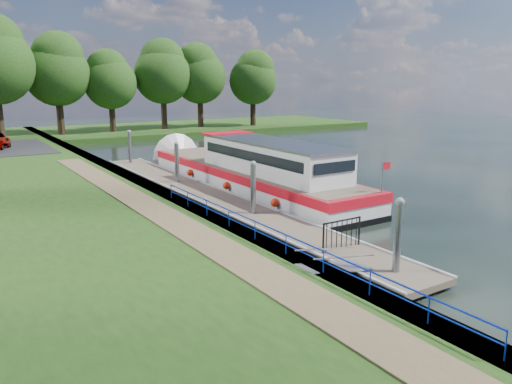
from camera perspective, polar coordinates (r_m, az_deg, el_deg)
ground at (r=18.06m, az=14.39°, el=-9.44°), size 160.00×160.00×0.00m
bank_edge at (r=28.77m, az=-11.59°, el=-0.24°), size 1.10×90.00×0.78m
far_bank at (r=68.13m, az=-11.42°, el=7.01°), size 60.00×18.00×0.60m
footpath at (r=21.69m, az=-9.51°, el=-3.24°), size 1.60×40.00×0.05m
blue_fence at (r=18.07m, az=1.59°, el=-4.61°), size 0.04×18.04×0.72m
pontoon at (r=28.04m, az=-5.23°, el=-0.80°), size 2.50×30.00×0.56m
mooring_piles at (r=27.81m, az=-5.27°, el=1.40°), size 0.30×27.30×3.55m
gangway at (r=16.95m, az=8.92°, el=-8.40°), size 2.58×1.00×0.92m
gate_panel at (r=19.15m, az=9.79°, el=-4.30°), size 1.85×0.05×1.15m
barge at (r=31.46m, az=-1.30°, el=2.41°), size 4.36×21.15×4.78m
horizon_trees at (r=60.94m, az=-22.86°, el=12.86°), size 54.38×10.03×12.87m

